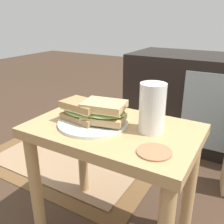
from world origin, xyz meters
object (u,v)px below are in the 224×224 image
sandwich_front (82,111)px  coaster (154,152)px  tv_cabinet (205,102)px  plate (93,122)px  beer_glass (152,109)px  sandwich_back (104,112)px

sandwich_front → coaster: size_ratio=1.61×
tv_cabinet → sandwich_front: 1.02m
sandwich_front → coaster: (0.29, -0.07, -0.04)m
tv_cabinet → coaster: bearing=-87.4°
plate → beer_glass: size_ratio=1.52×
tv_cabinet → sandwich_front: (-0.24, -0.97, 0.21)m
sandwich_front → sandwich_back: 0.08m
tv_cabinet → sandwich_back: size_ratio=5.76×
tv_cabinet → beer_glass: size_ratio=6.12×
plate → coaster: (0.25, -0.08, -0.00)m
beer_glass → sandwich_back: bearing=-166.3°
tv_cabinet → plate: tv_cabinet is taller
sandwich_back → beer_glass: size_ratio=1.06×
sandwich_back → beer_glass: bearing=13.7°
sandwich_back → beer_glass: (0.15, 0.04, 0.03)m
tv_cabinet → sandwich_front: tv_cabinet is taller
tv_cabinet → sandwich_back: bearing=-99.7°
beer_glass → coaster: size_ratio=1.63×
sandwich_front → beer_glass: size_ratio=0.99×
plate → sandwich_back: size_ratio=1.43×
sandwich_back → coaster: size_ratio=1.73×
tv_cabinet → plate: size_ratio=4.02×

